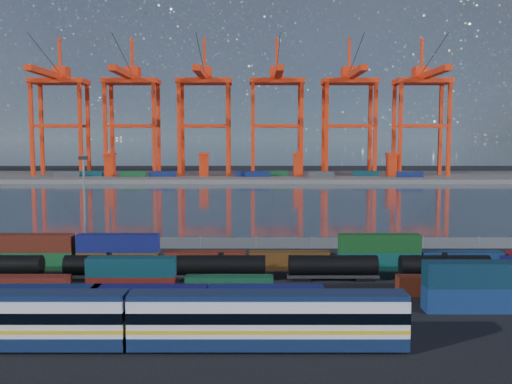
{
  "coord_description": "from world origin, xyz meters",
  "views": [
    {
      "loc": [
        0.04,
        -72.89,
        19.51
      ],
      "look_at": [
        0.0,
        30.0,
        10.0
      ],
      "focal_mm": 40.0,
      "sensor_mm": 36.0,
      "label": 1
    }
  ],
  "objects": [
    {
      "name": "yard_light_mast",
      "position": [
        -30.0,
        26.0,
        9.3
      ],
      "size": [
        1.6,
        0.4,
        16.6
      ],
      "color": "slate",
      "rests_on": "ground"
    },
    {
      "name": "quay_containers",
      "position": [
        -11.0,
        195.46,
        3.3
      ],
      "size": [
        172.58,
        10.99,
        2.6
      ],
      "color": "navy",
      "rests_on": "far_quay"
    },
    {
      "name": "ground",
      "position": [
        0.0,
        0.0,
        0.0
      ],
      "size": [
        700.0,
        700.0,
        0.0
      ],
      "primitive_type": "plane",
      "color": "black",
      "rests_on": "ground"
    },
    {
      "name": "distant_mountains",
      "position": [
        63.02,
        1600.0,
        220.29
      ],
      "size": [
        2470.0,
        1100.0,
        520.0
      ],
      "color": "#1E2630",
      "rests_on": "ground"
    },
    {
      "name": "container_row_mid",
      "position": [
        18.7,
        -2.53,
        1.8
      ],
      "size": [
        140.09,
        2.25,
        4.79
      ],
      "color": "#3E4143",
      "rests_on": "ground"
    },
    {
      "name": "harbor_water",
      "position": [
        0.0,
        105.0,
        0.01
      ],
      "size": [
        700.0,
        700.0,
        0.0
      ],
      "primitive_type": "plane",
      "color": "#333C49",
      "rests_on": "ground"
    },
    {
      "name": "container_row_south",
      "position": [
        8.59,
        -9.38,
        2.13
      ],
      "size": [
        128.61,
        2.67,
        5.69
      ],
      "color": "#45494A",
      "rests_on": "ground"
    },
    {
      "name": "straddle_carriers",
      "position": [
        -2.5,
        200.0,
        7.82
      ],
      "size": [
        140.0,
        7.0,
        11.1
      ],
      "color": "red",
      "rests_on": "far_quay"
    },
    {
      "name": "far_quay",
      "position": [
        0.0,
        210.0,
        1.0
      ],
      "size": [
        700.0,
        70.0,
        2.0
      ],
      "primitive_type": "cube",
      "color": "#514F4C",
      "rests_on": "ground"
    },
    {
      "name": "gantry_cranes",
      "position": [
        -7.5,
        203.19,
        41.87
      ],
      "size": [
        201.27,
        50.44,
        68.3
      ],
      "color": "red",
      "rests_on": "ground"
    },
    {
      "name": "waterfront_fence",
      "position": [
        -0.0,
        28.0,
        1.0
      ],
      "size": [
        160.12,
        0.12,
        2.2
      ],
      "color": "#595B5E",
      "rests_on": "ground"
    },
    {
      "name": "tanker_string",
      "position": [
        -12.58,
        4.76,
        1.96
      ],
      "size": [
        121.22,
        2.73,
        3.91
      ],
      "color": "black",
      "rests_on": "ground"
    },
    {
      "name": "container_row_north",
      "position": [
        -9.63,
        11.92,
        2.07
      ],
      "size": [
        141.63,
        2.48,
        5.28
      ],
      "color": "navy",
      "rests_on": "ground"
    }
  ]
}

